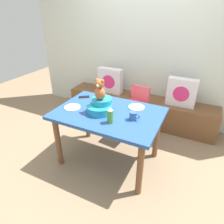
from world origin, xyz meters
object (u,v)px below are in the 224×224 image
object	(u,v)px
highchair	(136,105)
coffee_mug	(133,116)
teddy_bear	(100,90)
dining_table	(108,120)
book_stack	(137,95)
ketchup_bottle	(110,115)
cell_phone	(84,97)
dinner_plate_near	(136,107)
dinner_plate_far	(72,107)
pillow_floral_left	(110,81)
infant_seat_teal	(100,106)
pillow_floral_right	(182,92)

from	to	relation	value
highchair	coffee_mug	xyz separation A→B (m)	(0.23, -0.79, 0.27)
teddy_bear	dining_table	bearing A→B (deg)	19.83
book_stack	highchair	distance (m)	0.46
book_stack	dining_table	world-z (taller)	dining_table
ketchup_bottle	cell_phone	bearing A→B (deg)	144.82
dinner_plate_near	dinner_plate_far	size ratio (longest dim) A/B	1.00
pillow_floral_left	dinner_plate_far	world-z (taller)	pillow_floral_left
infant_seat_teal	cell_phone	world-z (taller)	infant_seat_teal
book_stack	cell_phone	xyz separation A→B (m)	(-0.45, -0.95, 0.26)
pillow_floral_right	highchair	xyz separation A→B (m)	(-0.59, -0.42, -0.16)
dinner_plate_near	ketchup_bottle	bearing A→B (deg)	-106.50
infant_seat_teal	ketchup_bottle	world-z (taller)	ketchup_bottle
infant_seat_teal	book_stack	bearing A→B (deg)	87.90
book_stack	dining_table	distance (m)	1.19
ketchup_bottle	cell_phone	xyz separation A→B (m)	(-0.63, 0.44, -0.08)
dining_table	dinner_plate_near	bearing A→B (deg)	44.11
ketchup_bottle	coffee_mug	xyz separation A→B (m)	(0.20, 0.17, -0.04)
dinner_plate_near	cell_phone	bearing A→B (deg)	-178.50
infant_seat_teal	pillow_floral_left	bearing A→B (deg)	111.30
infant_seat_teal	coffee_mug	size ratio (longest dim) A/B	2.75
teddy_bear	coffee_mug	size ratio (longest dim) A/B	2.08
dining_table	highchair	world-z (taller)	highchair
dinner_plate_far	cell_phone	world-z (taller)	dinner_plate_far
pillow_floral_right	book_stack	bearing A→B (deg)	178.35
pillow_floral_right	dinner_plate_near	world-z (taller)	pillow_floral_right
highchair	dinner_plate_far	xyz separation A→B (m)	(-0.55, -0.85, 0.22)
infant_seat_teal	coffee_mug	world-z (taller)	infant_seat_teal
book_stack	infant_seat_teal	bearing A→B (deg)	-92.10
pillow_floral_right	teddy_bear	size ratio (longest dim) A/B	1.76
teddy_bear	dinner_plate_far	distance (m)	0.46
teddy_bear	coffee_mug	bearing A→B (deg)	-1.04
pillow_floral_right	cell_phone	xyz separation A→B (m)	(-1.18, -0.93, 0.06)
pillow_floral_right	book_stack	xyz separation A→B (m)	(-0.73, 0.02, -0.19)
dining_table	coffee_mug	distance (m)	0.37
coffee_mug	dinner_plate_near	xyz separation A→B (m)	(-0.07, 0.30, -0.04)
book_stack	dinner_plate_near	distance (m)	1.01
book_stack	cell_phone	distance (m)	1.08
dinner_plate_near	cell_phone	xyz separation A→B (m)	(-0.76, -0.02, -0.00)
dinner_plate_near	dinner_plate_far	bearing A→B (deg)	-153.57
pillow_floral_left	book_stack	world-z (taller)	pillow_floral_left
dinner_plate_near	dinner_plate_far	distance (m)	0.80
dinner_plate_far	book_stack	bearing A→B (deg)	72.33
ketchup_bottle	infant_seat_teal	bearing A→B (deg)	141.19
infant_seat_teal	dinner_plate_near	xyz separation A→B (m)	(0.35, 0.29, -0.07)
pillow_floral_right	cell_phone	bearing A→B (deg)	-141.90
highchair	coffee_mug	distance (m)	0.86
pillow_floral_right	ketchup_bottle	size ratio (longest dim) A/B	2.38
pillow_floral_left	dinner_plate_near	world-z (taller)	pillow_floral_left
book_stack	pillow_floral_left	bearing A→B (deg)	-177.65
dinner_plate_near	teddy_bear	bearing A→B (deg)	-140.79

